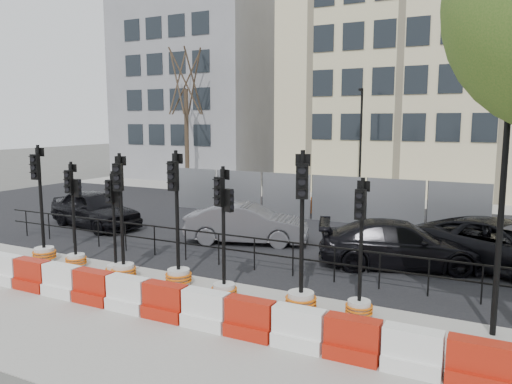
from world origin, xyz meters
The scene contains 24 objects.
ground centered at (0.00, 0.00, 0.00)m, with size 120.00×120.00×0.00m, color #51514C.
sidewalk_near centered at (0.00, -3.00, 0.01)m, with size 40.00×6.00×0.02m, color gray.
road centered at (0.00, 7.00, 0.01)m, with size 40.00×14.00×0.03m, color black.
sidewalk_far centered at (0.00, 16.00, 0.01)m, with size 40.00×4.00×0.02m, color gray.
building_grey centered at (-14.00, 21.99, 7.00)m, with size 11.00×9.06×14.00m.
building_cream centered at (2.00, 21.99, 9.00)m, with size 15.00×10.06×18.00m.
kerb_railing centered at (0.00, 1.20, 0.69)m, with size 18.00×0.04×1.00m.
heras_fencing centered at (-0.49, 9.71, 0.71)m, with size 14.33×1.72×2.00m.
lamp_post_far centered at (0.50, 14.98, 3.22)m, with size 0.12×0.56×6.00m.
lamp_post_near centered at (7.50, -0.52, 3.22)m, with size 0.12×0.56×6.00m.
tree_bare_far centered at (-11.00, 15.50, 6.65)m, with size 2.00×2.00×9.00m.
barrier_row centered at (0.00, -2.80, 0.37)m, with size 15.70×0.50×0.80m.
traffic_signal_a centered at (-5.07, -0.84, 0.74)m, with size 0.71×0.71×3.60m.
traffic_signal_b centered at (-3.73, -0.83, 0.75)m, with size 0.62×0.62×3.14m.
traffic_signal_c centered at (-1.68, -1.08, 0.72)m, with size 0.68×0.68×3.47m.
traffic_signal_d centered at (-1.96, -1.07, 0.71)m, with size 0.58×0.58×2.97m.
traffic_signal_e centered at (-0.03, -0.82, 0.74)m, with size 0.70×0.70×3.57m.
traffic_signal_f centered at (1.60, -1.20, 0.78)m, with size 0.64×0.64×3.26m.
traffic_signal_g centered at (3.54, -1.04, 0.76)m, with size 0.73×0.73×3.68m.
traffic_signal_h centered at (4.81, -0.79, 0.64)m, with size 0.61×0.61×3.12m.
car_a centered at (-7.30, 3.59, 0.77)m, with size 4.80×2.80×1.53m, color black.
car_b centered at (-0.56, 4.05, 0.71)m, with size 4.56×2.72×1.42m, color #4F4F54.
car_c centered at (4.87, 3.50, 0.69)m, with size 5.15×3.31×1.39m, color black.
car_d centered at (7.57, 4.46, 0.74)m, with size 5.86×4.35×1.48m, color black.
Camera 1 is at (7.55, -11.24, 4.33)m, focal length 35.00 mm.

